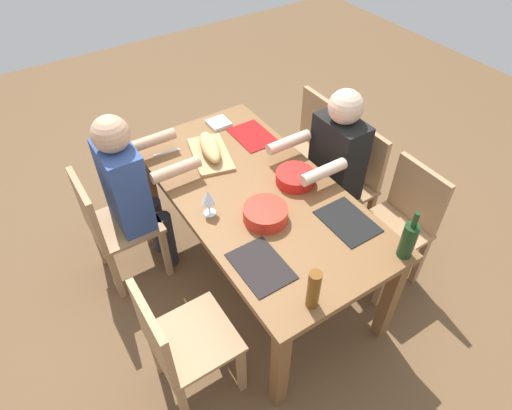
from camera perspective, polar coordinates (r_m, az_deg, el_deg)
The scene contains 21 objects.
ground_plane at distance 3.11m, azimuth 0.00°, elevation -8.41°, with size 8.00×8.00×0.00m, color brown.
dining_table at distance 2.62m, azimuth 0.00°, elevation 0.36°, with size 1.73×0.88×0.74m.
chair_near_left at distance 2.88m, azimuth -18.20°, elevation -2.31°, with size 0.40×0.40×0.85m.
diner_near_left at distance 2.76m, azimuth -15.66°, elevation 2.25°, with size 0.41×0.53×1.20m.
chair_near_right at distance 2.29m, azimuth -10.03°, elevation -16.99°, with size 0.40×0.40×0.85m.
chair_far_right at distance 2.90m, azimuth 18.07°, elevation -1.89°, with size 0.40×0.40×0.85m.
chair_far_center at distance 3.11m, azimuth 11.88°, elevation 3.33°, with size 0.40×0.40×0.85m.
diner_far_center at distance 2.87m, azimuth 9.77°, elevation 5.33°, with size 0.41×0.53×1.20m.
chair_far_left at distance 3.38m, azimuth 6.53°, elevation 7.76°, with size 0.40×0.40×0.85m.
serving_bowl_salad at distance 2.61m, azimuth 5.06°, elevation 3.64°, with size 0.23×0.23×0.07m.
serving_bowl_greens at distance 2.37m, azimuth 1.23°, elevation -1.02°, with size 0.24×0.24×0.08m.
cutting_board at distance 2.83m, azimuth -5.87°, elevation 6.53°, with size 0.40×0.22×0.02m, color tan.
bread_loaf at distance 2.80m, azimuth -5.95°, elevation 7.42°, with size 0.32×0.11×0.09m, color tan.
wine_bottle at distance 2.28m, azimuth 19.04°, elevation -4.24°, with size 0.08×0.08×0.29m.
beer_bottle at distance 1.99m, azimuth 7.43°, elevation -10.73°, with size 0.06×0.06×0.22m, color brown.
wine_glass at distance 2.37m, azimuth -6.17°, elevation 0.92°, with size 0.08×0.08×0.17m.
fork_near_left at distance 2.90m, azimuth -11.41°, elevation 6.64°, with size 0.02×0.17×0.01m, color silver.
placemat_near_right at distance 2.18m, azimuth 0.62°, elevation -7.87°, with size 0.32×0.23×0.01m, color black.
placemat_far_right at distance 2.43m, azimuth 11.70°, elevation -2.08°, with size 0.32×0.23×0.01m, color black.
placemat_far_left at distance 3.00m, azimuth -0.45°, elevation 8.90°, with size 0.32×0.23×0.01m, color maroon.
napkin_stack at distance 3.12m, azimuth -4.83°, elevation 10.46°, with size 0.14×0.14×0.02m, color white.
Camera 1 is at (1.60, -1.04, 2.45)m, focal length 31.07 mm.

